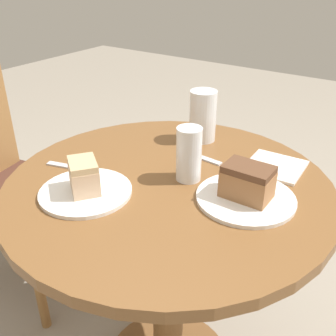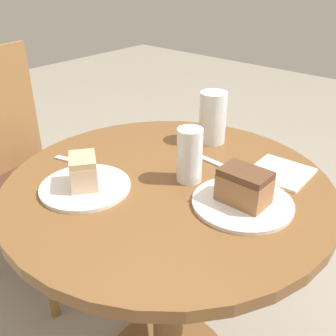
{
  "view_description": "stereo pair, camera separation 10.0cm",
  "coord_description": "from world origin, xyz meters",
  "px_view_note": "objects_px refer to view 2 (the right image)",
  "views": [
    {
      "loc": [
        -0.72,
        -0.5,
        1.26
      ],
      "look_at": [
        0.0,
        0.0,
        0.79
      ],
      "focal_mm": 42.0,
      "sensor_mm": 36.0,
      "label": 1
    },
    {
      "loc": [
        -0.66,
        -0.58,
        1.26
      ],
      "look_at": [
        0.0,
        0.0,
        0.79
      ],
      "focal_mm": 42.0,
      "sensor_mm": 36.0,
      "label": 2
    }
  ],
  "objects_px": {
    "cake_slice_far": "(244,186)",
    "glass_lemonade": "(190,158)",
    "plate_near": "(85,187)",
    "cake_slice_near": "(84,171)",
    "glass_water": "(213,121)",
    "chair": "(24,169)",
    "plate_far": "(242,203)"
  },
  "relations": [
    {
      "from": "plate_near",
      "to": "cake_slice_near",
      "type": "xyz_separation_m",
      "value": [
        -0.0,
        0.0,
        0.04
      ]
    },
    {
      "from": "plate_near",
      "to": "glass_water",
      "type": "height_order",
      "value": "glass_water"
    },
    {
      "from": "cake_slice_far",
      "to": "glass_lemonade",
      "type": "distance_m",
      "value": 0.17
    },
    {
      "from": "cake_slice_far",
      "to": "glass_lemonade",
      "type": "height_order",
      "value": "glass_lemonade"
    },
    {
      "from": "chair",
      "to": "glass_water",
      "type": "relative_size",
      "value": 6.01
    },
    {
      "from": "glass_lemonade",
      "to": "cake_slice_far",
      "type": "bearing_deg",
      "value": -93.23
    },
    {
      "from": "cake_slice_far",
      "to": "chair",
      "type": "bearing_deg",
      "value": 90.64
    },
    {
      "from": "chair",
      "to": "glass_water",
      "type": "xyz_separation_m",
      "value": [
        0.26,
        -0.75,
        0.33
      ]
    },
    {
      "from": "plate_far",
      "to": "glass_lemonade",
      "type": "xyz_separation_m",
      "value": [
        0.01,
        0.17,
        0.06
      ]
    },
    {
      "from": "cake_slice_near",
      "to": "glass_water",
      "type": "height_order",
      "value": "glass_water"
    },
    {
      "from": "chair",
      "to": "plate_far",
      "type": "bearing_deg",
      "value": -99.61
    },
    {
      "from": "plate_far",
      "to": "glass_water",
      "type": "relative_size",
      "value": 1.5
    },
    {
      "from": "plate_far",
      "to": "cake_slice_near",
      "type": "bearing_deg",
      "value": 120.26
    },
    {
      "from": "cake_slice_near",
      "to": "cake_slice_far",
      "type": "bearing_deg",
      "value": -59.74
    },
    {
      "from": "chair",
      "to": "cake_slice_far",
      "type": "xyz_separation_m",
      "value": [
        0.01,
        -1.01,
        0.31
      ]
    },
    {
      "from": "cake_slice_near",
      "to": "glass_lemonade",
      "type": "relative_size",
      "value": 0.76
    },
    {
      "from": "glass_lemonade",
      "to": "glass_water",
      "type": "relative_size",
      "value": 0.9
    },
    {
      "from": "chair",
      "to": "cake_slice_near",
      "type": "xyz_separation_m",
      "value": [
        -0.18,
        -0.67,
        0.31
      ]
    },
    {
      "from": "plate_near",
      "to": "cake_slice_near",
      "type": "distance_m",
      "value": 0.04
    },
    {
      "from": "plate_near",
      "to": "cake_slice_near",
      "type": "height_order",
      "value": "cake_slice_near"
    },
    {
      "from": "chair",
      "to": "plate_near",
      "type": "xyz_separation_m",
      "value": [
        -0.18,
        -0.67,
        0.27
      ]
    },
    {
      "from": "chair",
      "to": "glass_lemonade",
      "type": "bearing_deg",
      "value": -98.84
    },
    {
      "from": "chair",
      "to": "glass_water",
      "type": "distance_m",
      "value": 0.86
    },
    {
      "from": "chair",
      "to": "plate_near",
      "type": "relative_size",
      "value": 4.21
    },
    {
      "from": "plate_far",
      "to": "plate_near",
      "type": "bearing_deg",
      "value": 120.26
    },
    {
      "from": "chair",
      "to": "plate_near",
      "type": "bearing_deg",
      "value": -115.6
    },
    {
      "from": "chair",
      "to": "glass_lemonade",
      "type": "relative_size",
      "value": 6.67
    },
    {
      "from": "chair",
      "to": "glass_lemonade",
      "type": "height_order",
      "value": "chair"
    },
    {
      "from": "chair",
      "to": "glass_water",
      "type": "height_order",
      "value": "chair"
    },
    {
      "from": "plate_near",
      "to": "plate_far",
      "type": "distance_m",
      "value": 0.39
    },
    {
      "from": "cake_slice_near",
      "to": "cake_slice_far",
      "type": "height_order",
      "value": "cake_slice_far"
    },
    {
      "from": "plate_near",
      "to": "glass_lemonade",
      "type": "height_order",
      "value": "glass_lemonade"
    }
  ]
}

